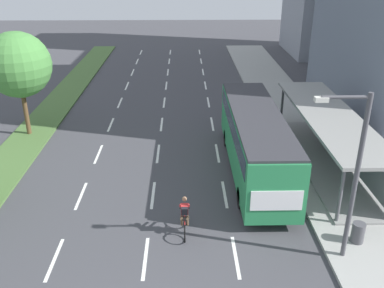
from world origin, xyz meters
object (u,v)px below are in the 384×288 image
at_px(bus_shelter, 332,134).
at_px(median_tree_third, 18,65).
at_px(cyclist, 185,217).
at_px(trash_bin, 358,233).
at_px(bus, 255,136).
at_px(streetlight, 353,169).

height_order(bus_shelter, median_tree_third, median_tree_third).
distance_m(cyclist, trash_bin, 6.98).
distance_m(bus_shelter, bus, 4.34).
height_order(median_tree_third, streetlight, streetlight).
height_order(bus_shelter, bus, bus).
height_order(bus_shelter, trash_bin, bus_shelter).
relative_size(bus_shelter, trash_bin, 14.51).
xyz_separation_m(bus, cyclist, (-3.72, -5.45, -1.28)).
distance_m(bus, cyclist, 6.72).
distance_m(bus_shelter, median_tree_third, 18.80).
distance_m(bus_shelter, streetlight, 8.39).
height_order(streetlight, trash_bin, streetlight).
bearing_deg(bus_shelter, cyclist, -142.46).
distance_m(cyclist, streetlight, 6.87).
relative_size(cyclist, streetlight, 0.28).
height_order(median_tree_third, trash_bin, median_tree_third).
relative_size(cyclist, median_tree_third, 0.28).
bearing_deg(cyclist, bus, 55.67).
distance_m(median_tree_third, trash_bin, 20.99).
height_order(bus_shelter, streetlight, streetlight).
distance_m(bus_shelter, trash_bin, 7.26).
relative_size(median_tree_third, streetlight, 1.00).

